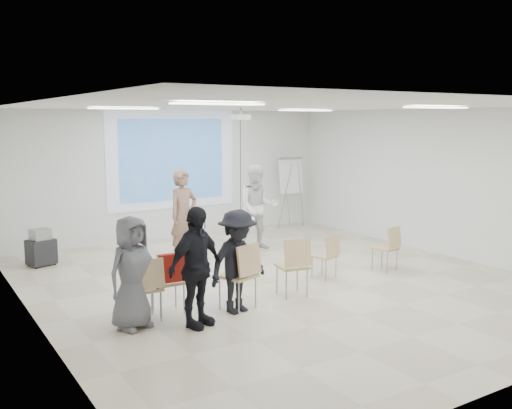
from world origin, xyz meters
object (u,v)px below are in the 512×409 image
flipchart_easel (291,176)px  chair_left_inner (242,271)px  chair_right_far (388,245)px  chair_center (294,262)px  audience_mid (237,255)px  player_right (258,203)px  pedestal_table (240,234)px  chair_far_left (146,284)px  audience_left (196,258)px  player_left (183,210)px  av_cart (41,249)px  chair_right_inner (327,253)px  audience_outer (132,266)px  laptop (237,273)px  chair_left_mid (170,277)px

flipchart_easel → chair_left_inner: bearing=-127.6°
chair_left_inner → chair_right_far: (3.38, 0.42, -0.09)m
chair_center → chair_right_far: (2.37, 0.33, -0.06)m
chair_left_inner → audience_mid: bearing=-169.5°
player_right → pedestal_table: bearing=-133.6°
pedestal_table → chair_center: bearing=-103.9°
chair_far_left → chair_right_far: (4.76, 0.16, -0.04)m
player_right → audience_mid: size_ratio=1.17×
chair_left_inner → flipchart_easel: flipchart_easel is taller
audience_left → chair_left_inner: bearing=-4.9°
player_left → audience_mid: (-0.66, -3.24, -0.17)m
chair_center → chair_right_far: bearing=18.6°
chair_right_far → av_cart: (-5.33, 3.84, -0.17)m
player_right → chair_center: player_right is taller
chair_right_inner → player_right: bearing=70.0°
player_left → chair_right_far: size_ratio=2.41×
audience_mid → flipchart_easel: (4.47, 4.96, 0.50)m
audience_left → audience_mid: audience_left is taller
player_left → chair_right_inner: size_ratio=2.58×
chair_right_far → av_cart: bearing=131.8°
chair_center → chair_right_inner: chair_center is taller
chair_center → player_left: bearing=109.1°
chair_right_far → flipchart_easel: 4.66m
player_left → audience_outer: player_left is taller
chair_far_left → audience_left: size_ratio=0.48×
player_right → audience_left: (-3.21, -3.55, -0.06)m
laptop → chair_right_inner: bearing=175.9°
chair_far_left → audience_outer: bearing=-153.0°
player_left → chair_center: 3.16m
chair_left_mid → audience_left: size_ratio=0.49×
audience_outer → flipchart_easel: flipchart_easel is taller
laptop → audience_mid: audience_mid is taller
player_right → chair_left_inner: bearing=-102.8°
chair_center → pedestal_table: bearing=86.7°
laptop → audience_outer: 1.62m
laptop → audience_outer: size_ratio=0.21×
chair_far_left → chair_left_mid: 0.42m
player_right → chair_left_mid: 4.44m
player_right → player_left: bearing=-153.9°
chair_left_mid → av_cart: 4.01m
chair_left_mid → chair_left_inner: (0.98, -0.37, 0.04)m
player_right → av_cart: bearing=-170.1°
player_right → flipchart_easel: bearing=61.1°
laptop → audience_left: audience_left is taller
pedestal_table → chair_far_left: chair_far_left is taller
chair_right_inner → av_cart: 5.45m
audience_left → chair_center: bearing=-11.0°
audience_mid → audience_outer: 1.52m
player_left → chair_left_inner: size_ratio=2.06×
audience_left → av_cart: audience_left is taller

